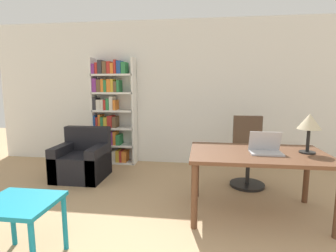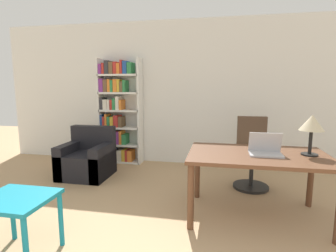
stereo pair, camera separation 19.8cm
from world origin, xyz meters
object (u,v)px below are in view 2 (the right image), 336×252
Objects in this scene: table_lamp at (312,124)px; office_chair at (251,156)px; bookshelf at (117,113)px; desk at (257,162)px; laptop at (265,150)px; armchair at (87,160)px; side_table_blue at (16,207)px.

table_lamp reaches higher than office_chair.
bookshelf reaches higher than office_chair.
desk is 4.38× the size of laptop.
bookshelf reaches higher than laptop.
table_lamp reaches higher than laptop.
armchair is 1.15m from bookshelf.
desk is at bearing -37.17° from bookshelf.
armchair reaches higher than desk.
desk is at bearing -19.50° from armchair.
desk is at bearing -93.18° from office_chair.
table_lamp is (0.54, 0.04, 0.43)m from desk.
laptop is at bearing -171.50° from table_lamp.
desk reaches higher than side_table_blue.
laptop is 3.07m from bookshelf.
office_chair is at bearing 118.19° from table_lamp.
laptop is at bearing 27.23° from side_table_blue.
desk is 3.42× the size of table_lamp.
side_table_blue is at bearing -84.79° from bookshelf.
side_table_blue is 0.73× the size of armchair.
table_lamp is at bearing -61.81° from office_chair.
table_lamp is 2.98m from side_table_blue.
laptop is at bearing -36.69° from bookshelf.
side_table_blue is 3.01m from bookshelf.
laptop is 0.59× the size of side_table_blue.
laptop is at bearing -19.47° from armchair.
bookshelf is at bearing 148.95° from table_lamp.
table_lamp is 1.21m from office_chair.
side_table_blue is (-2.65, -1.20, -0.62)m from table_lamp.
side_table_blue is 2.11m from armchair.
desk is at bearing 28.58° from side_table_blue.
bookshelf is (-2.46, 1.83, 0.18)m from laptop.
laptop is (0.07, -0.02, 0.15)m from desk.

